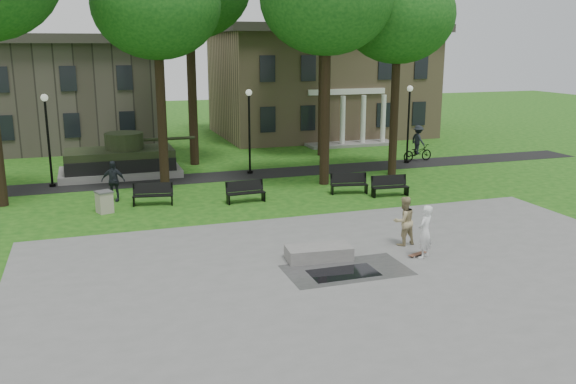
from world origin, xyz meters
The scene contains 24 objects.
ground centered at (0.00, 0.00, 0.00)m, with size 120.00×120.00×0.00m, color #164A11.
plaza centered at (0.00, -5.00, 0.01)m, with size 22.00×16.00×0.02m, color gray.
footpath centered at (0.00, 12.00, 0.01)m, with size 44.00×2.60×0.01m, color black.
building_right centered at (10.00, 26.00, 4.34)m, with size 17.00×12.00×8.60m.
building_left centered at (-11.00, 26.50, 3.60)m, with size 15.00×10.00×7.20m, color #4C443D.
tree_1 centered at (-4.50, 10.50, 8.95)m, with size 6.20×6.20×11.63m.
tree_3 centered at (8.00, 9.50, 8.60)m, with size 6.00×6.00×11.19m.
tree_5 centered at (6.50, 16.50, 9.67)m, with size 6.40×6.40×12.44m.
lamp_left centered at (-10.00, 12.30, 2.79)m, with size 0.36×0.36×4.73m.
lamp_mid centered at (0.50, 12.30, 2.79)m, with size 0.36×0.36×4.73m.
lamp_right centered at (10.50, 12.30, 2.79)m, with size 0.36×0.36×4.73m.
tank_monument centered at (-6.46, 14.00, 0.86)m, with size 7.45×3.40×2.40m.
puddle centered at (-0.68, -3.67, 0.02)m, with size 2.20×1.20×0.00m, color black.
concrete_block centered at (-0.96, -2.21, 0.24)m, with size 2.20×1.00×0.45m, color gray.
skateboard centered at (2.41, -2.97, 0.06)m, with size 0.78×0.20×0.07m, color brown.
skateboarder centered at (2.50, -3.21, 0.95)m, with size 0.68×0.44×1.85m, color white.
friend_watching centered at (2.51, -1.74, 0.92)m, with size 0.88×0.68×1.80m, color tan.
pedestrian_walker centered at (-7.13, 8.28, 0.95)m, with size 1.12×0.46×1.90m, color black.
cyclist centered at (11.43, 12.63, 0.92)m, with size 2.13×1.23×2.25m.
park_bench_0 centered at (-5.50, 6.99, 0.52)m, with size 1.85×0.84×1.00m.
park_bench_1 centered at (-1.37, 6.13, 0.52)m, with size 1.82×0.61×1.00m.
park_bench_2 centered at (3.86, 6.19, 0.52)m, with size 1.85×0.86×1.00m.
park_bench_3 centered at (5.52, 5.09, 0.52)m, with size 1.83×0.67×1.00m.
trash_bin centered at (-7.63, 6.29, 0.49)m, with size 0.85×0.85×0.96m.
Camera 1 is at (-8.14, -20.46, 7.12)m, focal length 38.00 mm.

